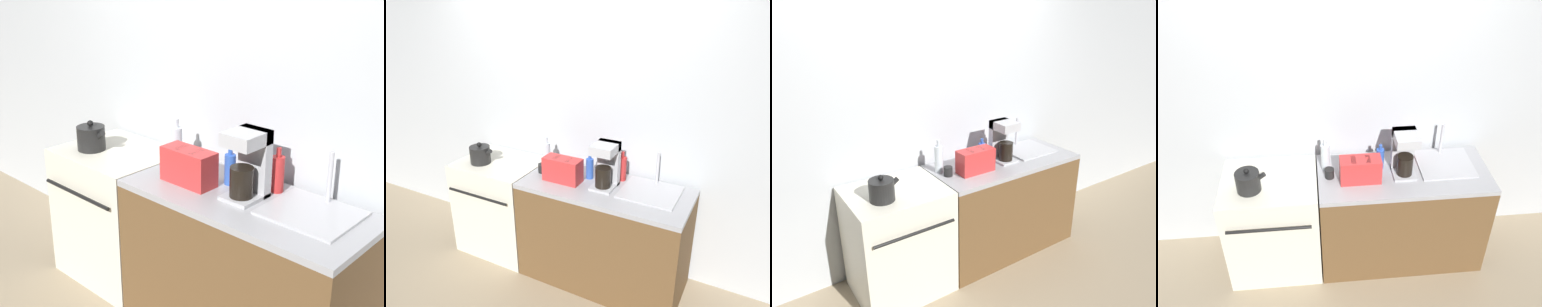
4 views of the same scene
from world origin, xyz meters
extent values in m
plane|color=tan|center=(0.00, 0.00, 0.00)|extent=(12.00, 12.00, 0.00)
cube|color=silver|center=(0.00, 0.66, 1.30)|extent=(8.00, 0.05, 2.60)
cube|color=silver|center=(-0.57, 0.30, 0.44)|extent=(0.73, 0.60, 0.89)
cube|color=black|center=(-0.57, 0.30, 0.88)|extent=(0.71, 0.59, 0.02)
cylinder|color=black|center=(-0.73, 0.18, 0.88)|extent=(0.19, 0.19, 0.01)
cylinder|color=black|center=(-0.40, 0.18, 0.88)|extent=(0.19, 0.19, 0.01)
cylinder|color=black|center=(-0.73, 0.43, 0.88)|extent=(0.19, 0.19, 0.01)
cylinder|color=black|center=(-0.40, 0.43, 0.88)|extent=(0.19, 0.19, 0.01)
cylinder|color=black|center=(-0.57, -0.03, 0.69)|extent=(0.62, 0.02, 0.02)
cube|color=brown|center=(0.48, 0.30, 0.42)|extent=(1.34, 0.60, 0.85)
cube|color=#A3A3A8|center=(0.48, 0.30, 0.87)|extent=(1.34, 0.60, 0.04)
cylinder|color=black|center=(-0.70, 0.21, 0.96)|extent=(0.18, 0.18, 0.15)
sphere|color=black|center=(-0.70, 0.21, 1.06)|extent=(0.04, 0.04, 0.04)
cylinder|color=black|center=(-0.61, 0.21, 0.99)|extent=(0.10, 0.04, 0.09)
cube|color=red|center=(0.13, 0.24, 0.98)|extent=(0.31, 0.14, 0.20)
cube|color=black|center=(0.08, 0.24, 1.08)|extent=(0.04, 0.10, 0.01)
cube|color=black|center=(0.18, 0.24, 1.08)|extent=(0.04, 0.10, 0.01)
cube|color=#B7B7BC|center=(0.47, 0.29, 0.90)|extent=(0.17, 0.22, 0.02)
cube|color=#B7B7BC|center=(0.47, 0.37, 1.06)|extent=(0.17, 0.06, 0.36)
cube|color=#B7B7BC|center=(0.47, 0.29, 1.21)|extent=(0.17, 0.22, 0.07)
cylinder|color=black|center=(0.47, 0.27, 0.98)|extent=(0.12, 0.12, 0.16)
cube|color=#B7B7BC|center=(0.82, 0.37, 0.89)|extent=(0.43, 0.39, 0.01)
cylinder|color=silver|center=(0.82, 0.52, 1.03)|extent=(0.02, 0.02, 0.28)
cylinder|color=#B72828|center=(0.55, 0.48, 0.98)|extent=(0.07, 0.07, 0.20)
cylinder|color=#B72828|center=(0.55, 0.48, 1.10)|extent=(0.03, 0.03, 0.05)
cylinder|color=silver|center=(-0.12, 0.40, 1.00)|extent=(0.07, 0.07, 0.23)
cylinder|color=silver|center=(-0.12, 0.40, 1.14)|extent=(0.03, 0.03, 0.06)
cylinder|color=#2D56B7|center=(0.30, 0.39, 0.97)|extent=(0.06, 0.06, 0.17)
cylinder|color=#2D56B7|center=(0.30, 0.39, 1.08)|extent=(0.02, 0.02, 0.04)
cylinder|color=black|center=(-0.10, 0.30, 0.92)|extent=(0.07, 0.07, 0.08)
camera|label=1|loc=(1.98, -1.71, 2.05)|focal=50.00mm
camera|label=2|loc=(1.50, -2.10, 2.25)|focal=35.00mm
camera|label=3|loc=(-1.53, -2.04, 2.15)|focal=35.00mm
camera|label=4|loc=(-0.20, -2.26, 2.94)|focal=40.00mm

